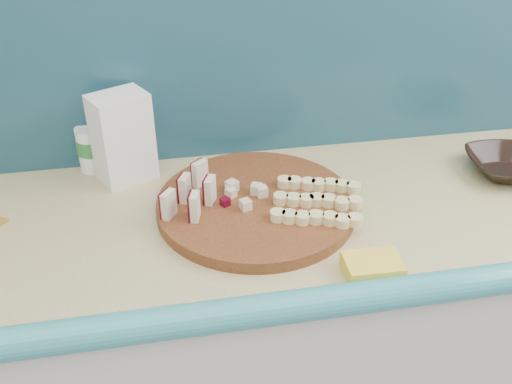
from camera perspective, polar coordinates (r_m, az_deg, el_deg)
name	(u,v)px	position (r m, az deg, el deg)	size (l,w,h in m)	color
kitchen_counter	(185,364)	(1.55, -7.09, -16.70)	(2.20, 0.63, 0.91)	silver
backsplash	(155,64)	(1.38, -10.03, 12.52)	(2.20, 0.02, 0.50)	teal
cutting_board	(256,205)	(1.26, 0.00, -1.29)	(0.44, 0.44, 0.03)	#4A1F10
apple_wedges	(191,192)	(1.23, -6.51, -0.01)	(0.12, 0.17, 0.06)	beige
apple_chunks	(244,195)	(1.25, -1.26, -0.26)	(0.06, 0.07, 0.02)	beige
banana_slices	(317,201)	(1.24, 6.14, -0.85)	(0.22, 0.21, 0.02)	#DFCB88
brown_bowl	(507,165)	(1.52, 23.83, 2.47)	(0.19, 0.19, 0.05)	black
flour_bag	(123,138)	(1.37, -13.19, 5.30)	(0.13, 0.09, 0.21)	white
canister	(91,148)	(1.45, -16.15, 4.26)	(0.07, 0.07, 0.11)	white
sponge	(373,267)	(1.11, 11.58, -7.34)	(0.11, 0.08, 0.03)	yellow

